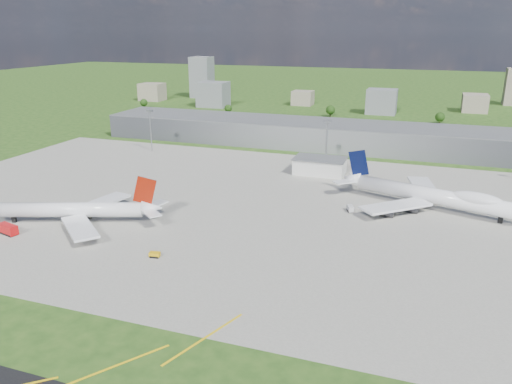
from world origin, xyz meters
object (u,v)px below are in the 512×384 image
(airliner_blue_quad, at_px, (433,196))
(fire_truck, at_px, (8,230))
(van_white_near, at_px, (350,209))
(airliner_red_twin, at_px, (77,210))
(tug_yellow, at_px, (155,255))

(airliner_blue_quad, bearing_deg, fire_truck, -133.71)
(van_white_near, bearing_deg, airliner_red_twin, 93.55)
(airliner_blue_quad, bearing_deg, tug_yellow, -119.59)
(airliner_red_twin, distance_m, tug_yellow, 48.55)
(fire_truck, relative_size, van_white_near, 1.73)
(airliner_red_twin, height_order, airliner_blue_quad, airliner_blue_quad)
(airliner_blue_quad, bearing_deg, airliner_red_twin, -136.93)
(fire_truck, xyz_separation_m, tug_yellow, (61.72, 0.62, -0.96))
(fire_truck, height_order, tug_yellow, fire_truck)
(van_white_near, bearing_deg, tug_yellow, 118.06)
(tug_yellow, xyz_separation_m, van_white_near, (54.90, 65.83, 0.33))
(airliner_red_twin, bearing_deg, fire_truck, 28.45)
(tug_yellow, bearing_deg, airliner_blue_quad, 33.76)
(fire_truck, bearing_deg, tug_yellow, 14.55)
(tug_yellow, relative_size, van_white_near, 0.72)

